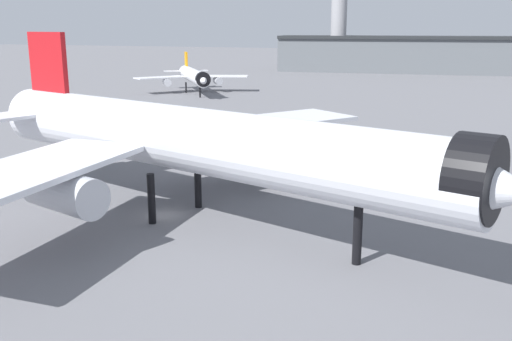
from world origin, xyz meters
TOP-DOWN VIEW (x-y plane):
  - ground at (0.00, 0.00)m, footprint 900.00×900.00m
  - airliner_near_gate at (3.36, -0.03)m, footprint 61.95×55.18m
  - airliner_far_taxiway at (-47.49, 100.28)m, footprint 28.80×32.39m
  - traffic_cone_wingtip at (14.48, 35.84)m, footprint 0.57×0.57m

SIDE VIEW (x-z plane):
  - ground at x=0.00m, z-range 0.00..0.00m
  - traffic_cone_wingtip at x=14.48m, z-range 0.00..0.71m
  - airliner_far_taxiway at x=-47.49m, z-range -0.66..10.49m
  - airliner_near_gate at x=3.36m, z-range -1.07..16.99m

